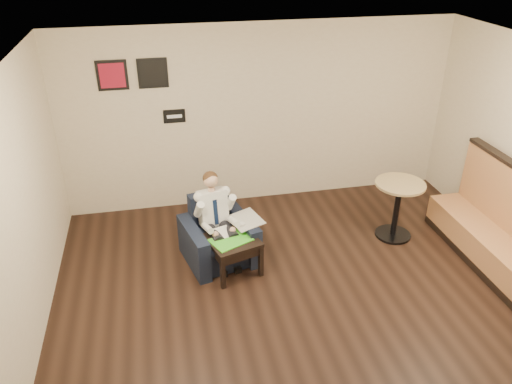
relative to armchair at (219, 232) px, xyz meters
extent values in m
plane|color=black|center=(0.91, -1.41, -0.42)|extent=(6.00, 6.00, 0.00)
cube|color=beige|center=(0.91, 1.59, 0.98)|extent=(6.00, 0.02, 2.80)
cube|color=beige|center=(-2.09, -1.41, 0.98)|extent=(0.02, 6.00, 2.80)
cube|color=white|center=(0.91, -1.41, 2.38)|extent=(6.00, 6.00, 0.02)
cube|color=black|center=(-0.39, 1.58, 1.08)|extent=(0.32, 0.02, 0.20)
cube|color=#A6142C|center=(-1.19, 1.58, 1.73)|extent=(0.42, 0.03, 0.42)
cube|color=black|center=(-0.64, 1.58, 1.73)|extent=(0.42, 0.03, 0.42)
cube|color=black|center=(0.00, 0.00, 0.00)|extent=(1.04, 1.04, 0.84)
cube|color=white|center=(0.05, -0.20, 0.10)|extent=(0.26, 0.32, 0.01)
cube|color=silver|center=(0.36, -0.01, 0.15)|extent=(0.48, 0.54, 0.01)
cube|color=black|center=(0.13, -0.29, -0.18)|extent=(0.74, 0.74, 0.49)
cube|color=#49D62A|center=(0.11, -0.32, 0.07)|extent=(0.59, 0.52, 0.01)
cylinder|color=white|center=(0.29, -0.11, 0.12)|extent=(0.11, 0.11, 0.10)
cube|color=black|center=(0.14, -0.11, 0.07)|extent=(0.16, 0.09, 0.01)
cube|color=#B47645|center=(3.50, -0.95, 0.23)|extent=(0.60, 2.53, 1.29)
cylinder|color=tan|center=(2.54, 0.04, 0.01)|extent=(0.74, 0.74, 0.86)
camera|label=1|loc=(-0.66, -5.50, 3.56)|focal=35.00mm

